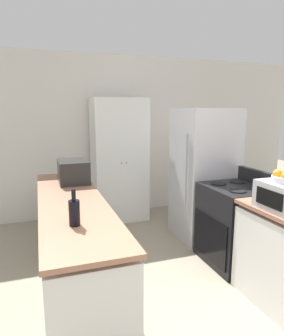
{
  "coord_description": "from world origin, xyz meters",
  "views": [
    {
      "loc": [
        -1.15,
        -1.42,
        1.71
      ],
      "look_at": [
        0.0,
        1.87,
        1.05
      ],
      "focal_mm": 32.0,
      "sensor_mm": 36.0,
      "label": 1
    }
  ],
  "objects_px": {
    "microwave": "(73,171)",
    "stove": "(235,224)",
    "toaster_oven": "(284,197)",
    "refrigerator": "(204,174)",
    "wine_bottle": "(74,212)",
    "pantry_cabinet": "(119,160)"
  },
  "relations": [
    {
      "from": "stove",
      "to": "refrigerator",
      "type": "height_order",
      "value": "refrigerator"
    },
    {
      "from": "wine_bottle",
      "to": "toaster_oven",
      "type": "height_order",
      "value": "wine_bottle"
    },
    {
      "from": "pantry_cabinet",
      "to": "stove",
      "type": "height_order",
      "value": "pantry_cabinet"
    },
    {
      "from": "pantry_cabinet",
      "to": "wine_bottle",
      "type": "height_order",
      "value": "pantry_cabinet"
    },
    {
      "from": "pantry_cabinet",
      "to": "toaster_oven",
      "type": "bearing_deg",
      "value": -74.75
    },
    {
      "from": "pantry_cabinet",
      "to": "microwave",
      "type": "xyz_separation_m",
      "value": [
        -0.83,
        -1.03,
        0.07
      ]
    },
    {
      "from": "pantry_cabinet",
      "to": "toaster_oven",
      "type": "distance_m",
      "value": 2.74
    },
    {
      "from": "microwave",
      "to": "wine_bottle",
      "type": "relative_size",
      "value": 1.7
    },
    {
      "from": "pantry_cabinet",
      "to": "refrigerator",
      "type": "height_order",
      "value": "pantry_cabinet"
    },
    {
      "from": "pantry_cabinet",
      "to": "wine_bottle",
      "type": "xyz_separation_m",
      "value": [
        -0.98,
        -2.42,
        0.04
      ]
    },
    {
      "from": "stove",
      "to": "refrigerator",
      "type": "distance_m",
      "value": 0.88
    },
    {
      "from": "microwave",
      "to": "stove",
      "type": "bearing_deg",
      "value": -25.71
    },
    {
      "from": "stove",
      "to": "wine_bottle",
      "type": "distance_m",
      "value": 2.0
    },
    {
      "from": "toaster_oven",
      "to": "pantry_cabinet",
      "type": "bearing_deg",
      "value": 105.25
    },
    {
      "from": "wine_bottle",
      "to": "microwave",
      "type": "bearing_deg",
      "value": 83.79
    },
    {
      "from": "stove",
      "to": "microwave",
      "type": "bearing_deg",
      "value": 154.29
    },
    {
      "from": "stove",
      "to": "wine_bottle",
      "type": "bearing_deg",
      "value": -162.74
    },
    {
      "from": "stove",
      "to": "microwave",
      "type": "distance_m",
      "value": 1.96
    },
    {
      "from": "pantry_cabinet",
      "to": "toaster_oven",
      "type": "height_order",
      "value": "pantry_cabinet"
    },
    {
      "from": "refrigerator",
      "to": "microwave",
      "type": "bearing_deg",
      "value": 178.55
    },
    {
      "from": "stove",
      "to": "toaster_oven",
      "type": "relative_size",
      "value": 2.51
    },
    {
      "from": "stove",
      "to": "toaster_oven",
      "type": "xyz_separation_m",
      "value": [
        -0.14,
        -0.8,
        0.56
      ]
    }
  ]
}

